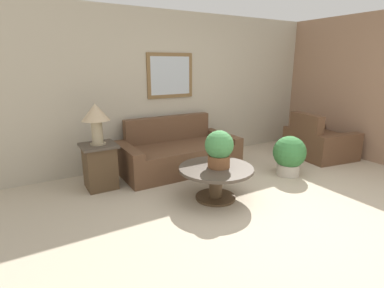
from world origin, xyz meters
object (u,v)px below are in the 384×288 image
potted_plant_floor (289,155)px  table_lamp (96,116)px  side_table (100,166)px  potted_plant_on_table (219,148)px  couch_main (178,154)px  armchair (319,143)px  coffee_table (216,176)px

potted_plant_floor → table_lamp: bearing=159.3°
side_table → potted_plant_on_table: (1.24, -1.15, 0.36)m
couch_main → potted_plant_floor: (1.39, -1.15, 0.06)m
couch_main → side_table: bearing=-174.6°
armchair → coffee_table: 2.80m
couch_main → potted_plant_on_table: (-0.08, -1.28, 0.42)m
armchair → table_lamp: 4.09m
armchair → couch_main: bearing=82.9°
side_table → armchair: bearing=-9.0°
armchair → table_lamp: (-3.97, 0.63, 0.77)m
couch_main → potted_plant_on_table: 1.35m
couch_main → coffee_table: size_ratio=2.00×
potted_plant_floor → coffee_table: bearing=-175.4°
armchair → potted_plant_on_table: 2.81m
coffee_table → side_table: bearing=136.6°
table_lamp → couch_main: bearing=5.4°
table_lamp → potted_plant_floor: (2.72, -1.02, -0.71)m
armchair → potted_plant_floor: (-1.25, -0.39, 0.07)m
couch_main → side_table: size_ratio=3.00×
potted_plant_floor → couch_main: bearing=140.4°
coffee_table → table_lamp: bearing=136.6°
armchair → coffee_table: bearing=109.4°
armchair → table_lamp: table_lamp is taller
potted_plant_on_table → potted_plant_floor: size_ratio=0.76×
table_lamp → potted_plant_floor: 2.99m
side_table → potted_plant_floor: (2.72, -1.02, 0.01)m
coffee_table → potted_plant_on_table: 0.37m
coffee_table → table_lamp: (-1.21, 1.14, 0.72)m
coffee_table → potted_plant_floor: bearing=4.6°
potted_plant_floor → potted_plant_on_table: bearing=-175.0°
potted_plant_on_table → potted_plant_floor: (1.47, 0.13, -0.36)m
armchair → potted_plant_on_table: size_ratio=2.49×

